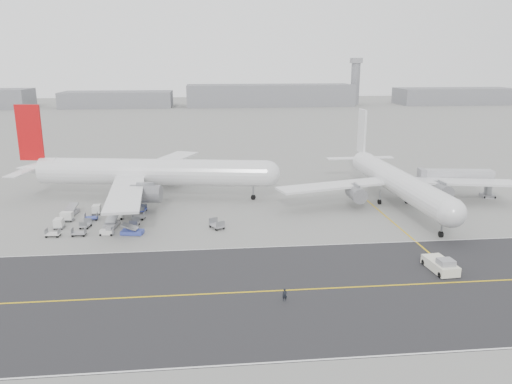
{
  "coord_description": "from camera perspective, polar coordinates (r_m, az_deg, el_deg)",
  "views": [
    {
      "loc": [
        -4.43,
        -76.87,
        28.93
      ],
      "look_at": [
        4.85,
        12.0,
        5.48
      ],
      "focal_mm": 35.0,
      "sensor_mm": 36.0,
      "label": 1
    }
  ],
  "objects": [
    {
      "name": "airliner_a",
      "position": [
        110.35,
        -12.42,
        2.25
      ],
      "size": [
        57.9,
        56.83,
        20.1
      ],
      "rotation": [
        0.0,
        0.0,
        1.4
      ],
      "color": "silver",
      "rests_on": "ground"
    },
    {
      "name": "taxiway",
      "position": [
        66.28,
        2.9,
        -11.18
      ],
      "size": [
        220.0,
        59.0,
        0.03
      ],
      "color": "#2C2C2F",
      "rests_on": "ground"
    },
    {
      "name": "ground_crew_a",
      "position": [
        63.3,
        3.31,
        -11.67
      ],
      "size": [
        0.65,
        0.47,
        1.66
      ],
      "primitive_type": "imported",
      "rotation": [
        0.0,
        0.0,
        -0.13
      ],
      "color": "black",
      "rests_on": "ground"
    },
    {
      "name": "horizon_buildings",
      "position": [
        339.86,
        -0.13,
        9.82
      ],
      "size": [
        520.0,
        28.0,
        28.0
      ],
      "primitive_type": null,
      "color": "gray",
      "rests_on": "ground"
    },
    {
      "name": "jet_bridge",
      "position": [
        117.16,
        21.96,
        1.53
      ],
      "size": [
        16.86,
        5.2,
        6.29
      ],
      "rotation": [
        0.0,
        0.0,
        -0.14
      ],
      "color": "gray",
      "rests_on": "ground"
    },
    {
      "name": "gse_cluster",
      "position": [
        96.33,
        -17.29,
        -3.46
      ],
      "size": [
        21.96,
        21.27,
        1.85
      ],
      "primitive_type": null,
      "rotation": [
        0.0,
        0.0,
        -0.06
      ],
      "color": "gray",
      "rests_on": "ground"
    },
    {
      "name": "stray_dolly",
      "position": [
        89.6,
        -4.49,
        -4.18
      ],
      "size": [
        2.88,
        3.34,
        1.76
      ],
      "primitive_type": null,
      "rotation": [
        0.0,
        0.0,
        0.48
      ],
      "color": "silver",
      "rests_on": "ground"
    },
    {
      "name": "ground",
      "position": [
        82.25,
        -2.5,
        -5.9
      ],
      "size": [
        700.0,
        700.0,
        0.0
      ],
      "primitive_type": "plane",
      "color": "gray",
      "rests_on": "ground"
    },
    {
      "name": "control_tower",
      "position": [
        357.69,
        11.28,
        12.4
      ],
      "size": [
        7.0,
        7.0,
        31.25
      ],
      "color": "gray",
      "rests_on": "ground"
    },
    {
      "name": "airliner_b",
      "position": [
        106.94,
        15.62,
        1.28
      ],
      "size": [
        50.63,
        51.23,
        17.66
      ],
      "rotation": [
        0.0,
        0.0,
        0.02
      ],
      "color": "silver",
      "rests_on": "ground"
    },
    {
      "name": "pushback_tug",
      "position": [
        76.18,
        20.37,
        -7.84
      ],
      "size": [
        3.29,
        7.91,
        2.24
      ],
      "rotation": [
        0.0,
        0.0,
        0.07
      ],
      "color": "silver",
      "rests_on": "ground"
    },
    {
      "name": "ground_crew_b",
      "position": [
        74.8,
        21.15,
        -8.44
      ],
      "size": [
        0.82,
        0.67,
        1.57
      ],
      "primitive_type": "imported",
      "rotation": [
        0.0,
        0.0,
        3.04
      ],
      "color": "yellow",
      "rests_on": "ground"
    }
  ]
}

